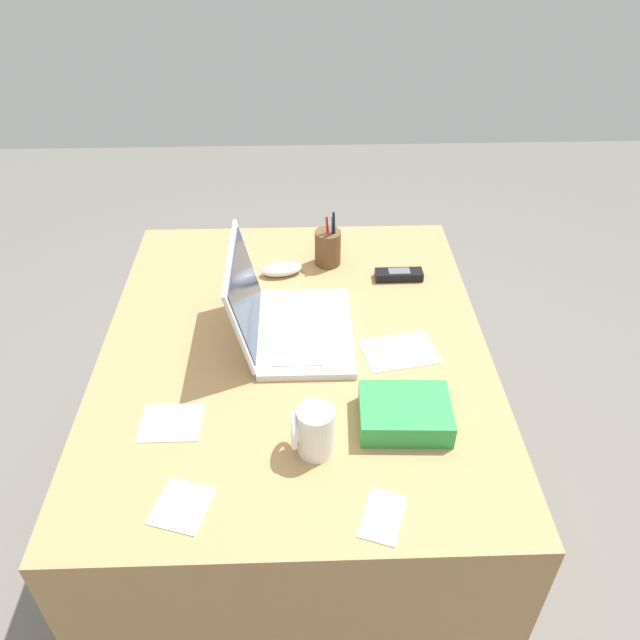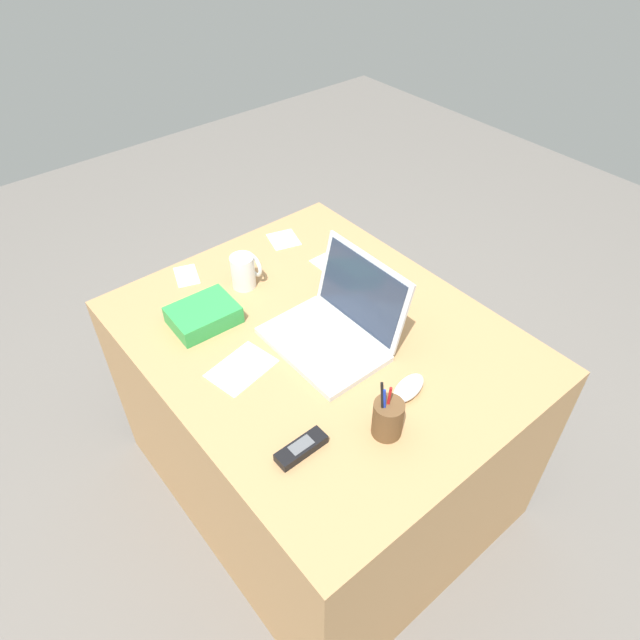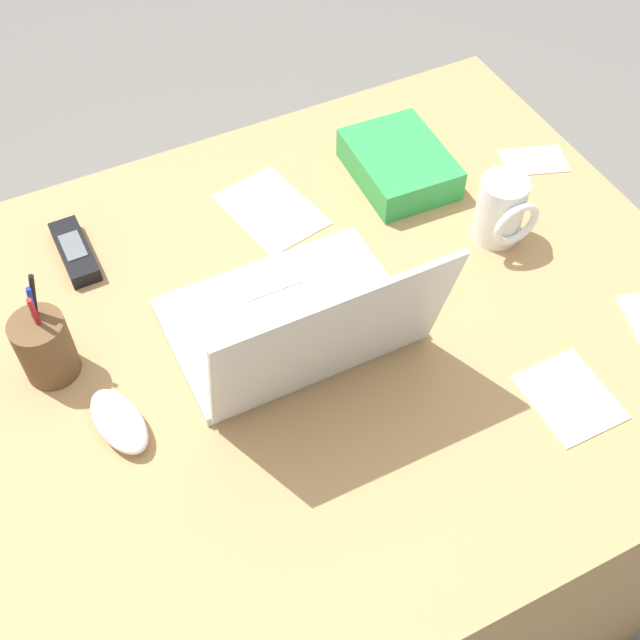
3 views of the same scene
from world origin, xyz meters
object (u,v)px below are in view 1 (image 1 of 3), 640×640
at_px(pen_holder, 328,247).
at_px(computer_mouse, 281,269).
at_px(snack_bag, 405,413).
at_px(coffee_mug_white, 313,431).
at_px(laptop, 286,319).
at_px(cordless_phone, 399,275).

bearing_deg(pen_holder, computer_mouse, 112.10).
bearing_deg(snack_bag, coffee_mug_white, 109.56).
height_order(laptop, computer_mouse, laptop).
height_order(coffee_mug_white, snack_bag, coffee_mug_white).
relative_size(laptop, cordless_phone, 2.55).
bearing_deg(laptop, coffee_mug_white, -171.18).
relative_size(computer_mouse, snack_bag, 0.61).
distance_m(laptop, pen_holder, 0.34).
xyz_separation_m(laptop, coffee_mug_white, (-0.37, -0.06, 0.01)).
bearing_deg(pen_holder, snack_bag, -167.96).
height_order(laptop, pen_holder, laptop).
bearing_deg(laptop, computer_mouse, 3.54).
relative_size(computer_mouse, coffee_mug_white, 1.05).
xyz_separation_m(laptop, computer_mouse, (0.27, 0.02, -0.03)).
bearing_deg(coffee_mug_white, laptop, 8.82).
bearing_deg(coffee_mug_white, cordless_phone, -22.57).
xyz_separation_m(laptop, cordless_phone, (0.24, -0.31, -0.04)).
bearing_deg(coffee_mug_white, computer_mouse, 6.60).
height_order(computer_mouse, cordless_phone, computer_mouse).
relative_size(coffee_mug_white, snack_bag, 0.59).
xyz_separation_m(coffee_mug_white, pen_holder, (0.69, -0.06, -0.00)).
bearing_deg(coffee_mug_white, snack_bag, -70.44).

